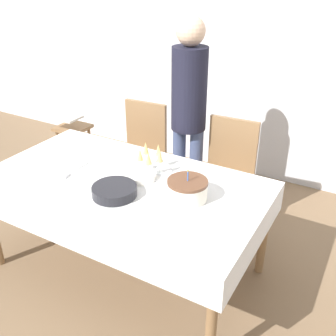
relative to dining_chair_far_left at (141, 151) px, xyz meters
name	(u,v)px	position (x,y,z in m)	size (l,w,h in m)	color
ground_plane	(128,266)	(0.42, -0.84, -0.51)	(12.00, 12.00, 0.00)	brown
wall_back	(235,41)	(0.42, 1.06, 0.84)	(8.00, 0.05, 2.70)	silver
dining_table	(124,194)	(0.42, -0.84, 0.12)	(1.87, 1.04, 0.73)	white
dining_chair_far_left	(141,151)	(0.00, 0.00, 0.00)	(0.44, 0.44, 0.94)	olive
dining_chair_far_right	(227,173)	(0.83, 0.00, 0.00)	(0.44, 0.44, 0.94)	olive
birthday_cake	(187,190)	(0.89, -0.82, 0.29)	(0.25, 0.25, 0.20)	silver
champagne_tray	(151,161)	(0.51, -0.63, 0.31)	(0.29, 0.29, 0.18)	silver
plate_stack_main	(114,191)	(0.48, -1.01, 0.25)	(0.28, 0.28, 0.06)	black
plate_stack_dessert	(140,175)	(0.49, -0.75, 0.24)	(0.22, 0.22, 0.04)	silver
cake_knife	(163,213)	(0.84, -1.03, 0.23)	(0.29, 0.11, 0.00)	silver
fork_pile	(57,174)	(-0.02, -0.99, 0.23)	(0.18, 0.08, 0.02)	silver
napkin_pile	(73,164)	(-0.02, -0.82, 0.23)	(0.15, 0.15, 0.01)	white
person_standing	(189,104)	(0.46, 0.02, 0.51)	(0.28, 0.28, 1.69)	#3F4C72
high_chair	(72,135)	(-0.85, 0.04, -0.03)	(0.33, 0.35, 0.71)	olive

